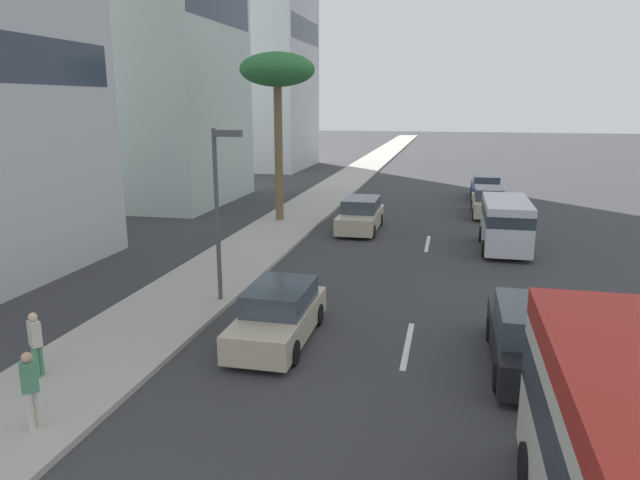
# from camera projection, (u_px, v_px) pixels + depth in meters

# --- Properties ---
(ground_plane) EXTENTS (198.00, 198.00, 0.00)m
(ground_plane) POSITION_uv_depth(u_px,v_px,m) (434.00, 213.00, 34.67)
(ground_plane) COLOR #38383A
(sidewalk_right) EXTENTS (162.00, 3.49, 0.15)m
(sidewalk_right) POSITION_uv_depth(u_px,v_px,m) (310.00, 207.00, 36.29)
(sidewalk_right) COLOR #B2ADA3
(sidewalk_right) RESTS_ON ground_plane
(lane_stripe_mid) EXTENTS (3.20, 0.16, 0.01)m
(lane_stripe_mid) POSITION_uv_depth(u_px,v_px,m) (408.00, 345.00, 15.84)
(lane_stripe_mid) COLOR silver
(lane_stripe_mid) RESTS_ON ground_plane
(lane_stripe_far) EXTENTS (3.20, 0.16, 0.01)m
(lane_stripe_far) POSITION_uv_depth(u_px,v_px,m) (428.00, 244.00, 27.16)
(lane_stripe_far) COLOR silver
(lane_stripe_far) RESTS_ON ground_plane
(minibus_lead) EXTENTS (6.43, 2.39, 3.20)m
(minibus_lead) POSITION_uv_depth(u_px,v_px,m) (640.00, 475.00, 7.53)
(minibus_lead) COLOR silver
(minibus_lead) RESTS_ON ground_plane
(van_second) EXTENTS (4.81, 2.06, 2.25)m
(van_second) POSITION_uv_depth(u_px,v_px,m) (506.00, 222.00, 25.76)
(van_second) COLOR silver
(van_second) RESTS_ON ground_plane
(car_third) EXTENTS (4.66, 1.79, 1.66)m
(car_third) POSITION_uv_depth(u_px,v_px,m) (488.00, 202.00, 33.75)
(car_third) COLOR beige
(car_third) RESTS_ON ground_plane
(car_fourth) EXTENTS (4.72, 1.87, 1.64)m
(car_fourth) POSITION_uv_depth(u_px,v_px,m) (485.00, 188.00, 39.47)
(car_fourth) COLOR #1E478C
(car_fourth) RESTS_ON ground_plane
(car_fifth) EXTENTS (4.80, 1.92, 1.65)m
(car_fifth) POSITION_uv_depth(u_px,v_px,m) (361.00, 215.00, 29.86)
(car_fifth) COLOR beige
(car_fifth) RESTS_ON ground_plane
(car_sixth) EXTENTS (4.80, 1.80, 1.68)m
(car_sixth) POSITION_uv_depth(u_px,v_px,m) (529.00, 337.00, 14.34)
(car_sixth) COLOR black
(car_sixth) RESTS_ON ground_plane
(car_seventh) EXTENTS (4.46, 1.82, 1.53)m
(car_seventh) POSITION_uv_depth(u_px,v_px,m) (279.00, 315.00, 16.05)
(car_seventh) COLOR beige
(car_seventh) RESTS_ON ground_plane
(pedestrian_near_lamp) EXTENTS (0.36, 0.39, 1.58)m
(pedestrian_near_lamp) POSITION_uv_depth(u_px,v_px,m) (36.00, 342.00, 13.53)
(pedestrian_near_lamp) COLOR #4C8C66
(pedestrian_near_lamp) RESTS_ON sidewalk_right
(pedestrian_mid_block) EXTENTS (0.37, 0.39, 1.59)m
(pedestrian_mid_block) POSITION_uv_depth(u_px,v_px,m) (30.00, 387.00, 11.39)
(pedestrian_mid_block) COLOR beige
(pedestrian_mid_block) RESTS_ON sidewalk_right
(palm_tree) EXTENTS (3.92, 3.92, 8.82)m
(palm_tree) POSITION_uv_depth(u_px,v_px,m) (277.00, 74.00, 30.21)
(palm_tree) COLOR brown
(palm_tree) RESTS_ON sidewalk_right
(street_lamp) EXTENTS (0.24, 0.97, 5.51)m
(street_lamp) POSITION_uv_depth(u_px,v_px,m) (220.00, 193.00, 18.26)
(street_lamp) COLOR #4C4C51
(street_lamp) RESTS_ON sidewalk_right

